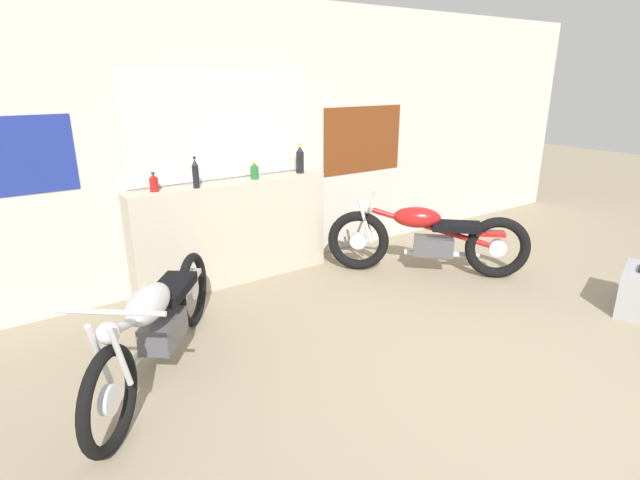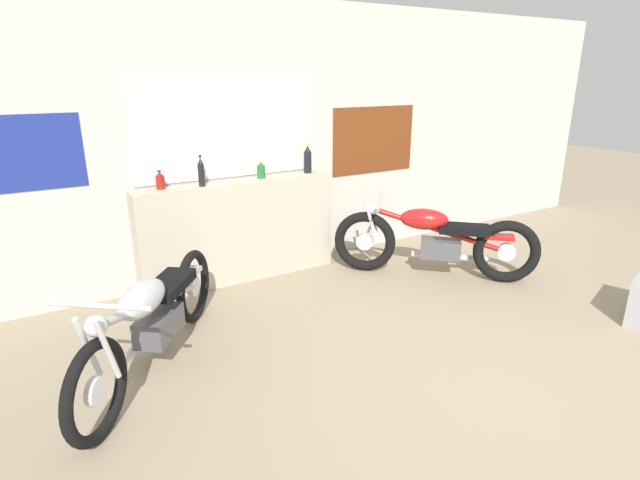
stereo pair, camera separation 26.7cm
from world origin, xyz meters
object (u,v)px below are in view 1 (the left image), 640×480
object	(u,v)px
bottle_right_center	(300,160)
hard_case_silver	(636,290)
bottle_left_center	(196,174)
bottle_center	(255,171)
bottle_leftmost	(154,183)
motorcycle_silver	(158,322)
motorcycle_red	(427,238)

from	to	relation	value
bottle_right_center	hard_case_silver	bearing A→B (deg)	-56.01
bottle_left_center	bottle_center	distance (m)	0.65
bottle_center	bottle_right_center	bearing A→B (deg)	0.93
bottle_leftmost	bottle_right_center	size ratio (longest dim) A/B	0.55
bottle_leftmost	bottle_center	world-z (taller)	bottle_center
bottle_left_center	motorcycle_silver	bearing A→B (deg)	-124.08
bottle_center	hard_case_silver	bearing A→B (deg)	-48.66
motorcycle_silver	bottle_leftmost	bearing A→B (deg)	70.77
motorcycle_silver	motorcycle_red	size ratio (longest dim) A/B	1.08
motorcycle_silver	motorcycle_red	xyz separation A→B (m)	(2.97, 0.25, -0.00)
motorcycle_silver	hard_case_silver	distance (m)	4.16
bottle_left_center	motorcycle_red	distance (m)	2.48
bottle_left_center	bottle_right_center	size ratio (longest dim) A/B	0.94
motorcycle_red	bottle_right_center	bearing A→B (deg)	132.59
bottle_left_center	bottle_right_center	world-z (taller)	bottle_right_center
motorcycle_red	hard_case_silver	xyz separation A→B (m)	(0.91, -1.73, -0.20)
bottle_right_center	motorcycle_red	bearing A→B (deg)	-47.41
bottle_right_center	motorcycle_silver	size ratio (longest dim) A/B	0.18
bottle_leftmost	hard_case_silver	world-z (taller)	bottle_leftmost
bottle_left_center	motorcycle_silver	world-z (taller)	bottle_left_center
bottle_left_center	hard_case_silver	xyz separation A→B (m)	(3.06, -2.69, -0.98)
bottle_right_center	hard_case_silver	world-z (taller)	bottle_right_center
bottle_left_center	bottle_center	xyz separation A→B (m)	(0.65, 0.06, -0.05)
bottle_left_center	motorcycle_red	world-z (taller)	bottle_left_center
bottle_leftmost	bottle_left_center	bearing A→B (deg)	-11.53
bottle_leftmost	bottle_center	xyz separation A→B (m)	(1.02, -0.02, 0.00)
bottle_left_center	motorcycle_red	xyz separation A→B (m)	(2.15, -0.96, -0.78)
bottle_center	motorcycle_red	world-z (taller)	bottle_center
hard_case_silver	bottle_leftmost	bearing A→B (deg)	141.17
hard_case_silver	motorcycle_red	bearing A→B (deg)	117.86
motorcycle_silver	bottle_left_center	bearing A→B (deg)	55.92
bottle_leftmost	motorcycle_silver	xyz separation A→B (m)	(-0.45, -1.29, -0.72)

